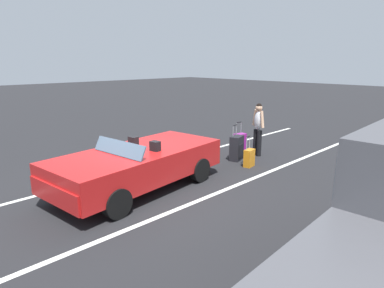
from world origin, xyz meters
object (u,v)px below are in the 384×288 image
object	(u,v)px
suitcase_medium_bright	(240,143)
suitcase_large_black	(237,148)
suitcase_small_carryon	(249,158)
duffel_bag	(210,148)
traveler_person	(258,126)
convertible_car	(131,167)

from	to	relation	value
suitcase_medium_bright	suitcase_large_black	bearing A→B (deg)	-53.26
suitcase_small_carryon	duffel_bag	world-z (taller)	suitcase_small_carryon
suitcase_medium_bright	suitcase_small_carryon	world-z (taller)	suitcase_medium_bright
suitcase_large_black	suitcase_small_carryon	xyz separation A→B (m)	(0.25, 0.65, -0.12)
traveler_person	suitcase_large_black	bearing A→B (deg)	14.13
suitcase_small_carryon	convertible_car	bearing A→B (deg)	-112.66
suitcase_small_carryon	suitcase_medium_bright	bearing A→B (deg)	128.14
suitcase_medium_bright	suitcase_small_carryon	size ratio (longest dim) A/B	1.14
duffel_bag	suitcase_large_black	bearing A→B (deg)	89.89
suitcase_small_carryon	duffel_bag	bearing A→B (deg)	161.85
suitcase_medium_bright	duffel_bag	xyz separation A→B (m)	(0.76, -0.61, -0.16)
traveler_person	convertible_car	bearing A→B (deg)	18.72
suitcase_large_black	duffel_bag	xyz separation A→B (m)	(-0.00, -1.09, -0.21)
duffel_bag	traveler_person	xyz separation A→B (m)	(-0.89, 1.21, 0.77)
suitcase_large_black	duffel_bag	world-z (taller)	suitcase_large_black
suitcase_small_carryon	suitcase_large_black	bearing A→B (deg)	149.04
suitcase_small_carryon	traveler_person	size ratio (longest dim) A/B	0.53
suitcase_large_black	suitcase_medium_bright	size ratio (longest dim) A/B	1.07
suitcase_medium_bright	duffel_bag	world-z (taller)	suitcase_medium_bright
suitcase_large_black	traveler_person	distance (m)	1.06
suitcase_large_black	suitcase_medium_bright	bearing A→B (deg)	105.45
convertible_car	suitcase_medium_bright	distance (m)	4.46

